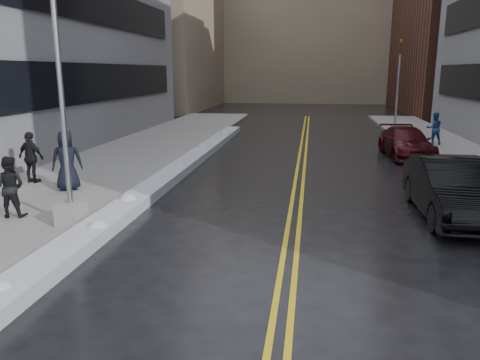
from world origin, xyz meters
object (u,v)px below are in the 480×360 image
at_px(pedestrian_d, 31,157).
at_px(car_black, 452,189).
at_px(fire_hydrant, 469,165).
at_px(traffic_signal, 398,82).
at_px(pedestrian_c, 67,160).
at_px(pedestrian_east, 434,128).
at_px(pedestrian_b, 10,187).
at_px(car_maroon, 406,142).
at_px(lamppost, 65,135).

distance_m(pedestrian_d, car_black, 14.07).
bearing_deg(fire_hydrant, traffic_signal, 92.05).
height_order(traffic_signal, car_black, traffic_signal).
bearing_deg(pedestrian_d, fire_hydrant, -153.40).
relative_size(pedestrian_c, pedestrian_d, 1.10).
relative_size(pedestrian_east, car_black, 0.34).
distance_m(pedestrian_b, pedestrian_east, 21.54).
bearing_deg(pedestrian_c, car_maroon, -171.74).
distance_m(pedestrian_d, car_maroon, 16.78).
height_order(pedestrian_d, car_black, pedestrian_d).
height_order(traffic_signal, pedestrian_east, traffic_signal).
bearing_deg(pedestrian_c, fire_hydrant, 170.34).
bearing_deg(traffic_signal, lamppost, -118.21).
xyz_separation_m(traffic_signal, car_maroon, (-1.00, -9.42, -2.70)).
distance_m(lamppost, traffic_signal, 24.98).
relative_size(traffic_signal, car_black, 1.17).
xyz_separation_m(pedestrian_b, pedestrian_c, (0.06, 3.03, 0.17)).
height_order(lamppost, traffic_signal, lamppost).
bearing_deg(fire_hydrant, car_black, -111.22).
bearing_deg(traffic_signal, pedestrian_d, -131.23).
bearing_deg(pedestrian_d, pedestrian_c, 169.51).
height_order(lamppost, pedestrian_b, lamppost).
height_order(pedestrian_east, car_maroon, pedestrian_east).
bearing_deg(fire_hydrant, car_maroon, 108.12).
bearing_deg(pedestrian_east, car_maroon, 53.59).
distance_m(pedestrian_c, pedestrian_d, 2.00).
bearing_deg(fire_hydrant, pedestrian_c, -162.23).
height_order(traffic_signal, pedestrian_c, traffic_signal).
relative_size(lamppost, car_maroon, 1.57).
bearing_deg(traffic_signal, pedestrian_b, -122.57).
distance_m(car_black, car_maroon, 9.99).
bearing_deg(pedestrian_d, lamppost, 144.96).
bearing_deg(pedestrian_east, fire_hydrant, 80.81).
bearing_deg(car_maroon, car_black, -97.28).
bearing_deg(pedestrian_b, traffic_signal, -130.53).
height_order(pedestrian_b, car_maroon, pedestrian_b).
bearing_deg(pedestrian_east, lamppost, 46.12).
xyz_separation_m(pedestrian_b, pedestrian_d, (-1.77, 3.84, 0.07)).
relative_size(traffic_signal, pedestrian_c, 2.93).
distance_m(traffic_signal, pedestrian_d, 23.72).
xyz_separation_m(pedestrian_c, car_maroon, (12.74, 9.15, -0.47)).
bearing_deg(lamppost, car_black, 14.38).
distance_m(traffic_signal, pedestrian_c, 23.20).
xyz_separation_m(lamppost, pedestrian_d, (-3.76, 4.25, -1.46)).
bearing_deg(car_black, traffic_signal, 84.83).
bearing_deg(pedestrian_d, pedestrian_b, 128.17).
relative_size(pedestrian_east, car_maroon, 0.36).
height_order(pedestrian_b, pedestrian_east, pedestrian_east).
relative_size(car_black, car_maroon, 1.06).
bearing_deg(car_black, pedestrian_d, 172.87).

